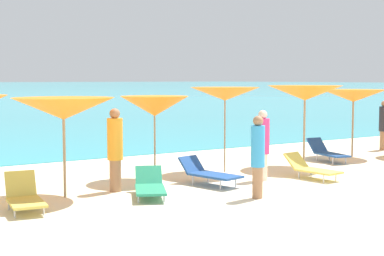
% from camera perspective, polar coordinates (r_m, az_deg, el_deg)
% --- Properties ---
extents(ground_plane, '(50.00, 100.00, 0.30)m').
position_cam_1_polar(ground_plane, '(20.93, -5.83, -2.53)').
color(ground_plane, beige).
extents(umbrella_1, '(2.38, 2.38, 2.13)m').
position_cam_1_polar(umbrella_1, '(12.56, -12.47, 1.85)').
color(umbrella_1, '#9E7F59').
rests_on(umbrella_1, ground_plane).
extents(umbrella_2, '(1.84, 1.84, 2.09)m').
position_cam_1_polar(umbrella_2, '(14.53, -3.69, 2.14)').
color(umbrella_2, '#9E7F59').
rests_on(umbrella_2, ground_plane).
extents(umbrella_3, '(2.04, 2.04, 2.30)m').
position_cam_1_polar(umbrella_3, '(15.68, 3.24, 3.35)').
color(umbrella_3, '#9E7F59').
rests_on(umbrella_3, ground_plane).
extents(umbrella_4, '(2.14, 2.14, 2.34)m').
position_cam_1_polar(umbrella_4, '(16.85, 10.99, 3.38)').
color(umbrella_4, '#9E7F59').
rests_on(umbrella_4, ground_plane).
extents(umbrella_5, '(2.05, 2.05, 2.18)m').
position_cam_1_polar(umbrella_5, '(19.46, 15.52, 3.05)').
color(umbrella_5, '#9E7F59').
rests_on(umbrella_5, ground_plane).
extents(lounge_chair_0, '(0.95, 1.69, 0.64)m').
position_cam_1_polar(lounge_chair_0, '(13.86, 1.66, -4.38)').
color(lounge_chair_0, '#1E478C').
rests_on(lounge_chair_0, ground_plane).
extents(lounge_chair_1, '(0.74, 1.55, 0.61)m').
position_cam_1_polar(lounge_chair_1, '(15.05, 11.63, -3.85)').
color(lounge_chair_1, '#D8BF4C').
rests_on(lounge_chair_1, ground_plane).
extents(lounge_chair_6, '(0.80, 1.64, 0.67)m').
position_cam_1_polar(lounge_chair_6, '(18.24, 13.09, -2.27)').
color(lounge_chair_6, '#1E478C').
rests_on(lounge_chair_6, ground_plane).
extents(lounge_chair_7, '(1.22, 1.65, 0.57)m').
position_cam_1_polar(lounge_chair_7, '(12.57, -4.15, -5.65)').
color(lounge_chair_7, '#268C66').
rests_on(lounge_chair_7, ground_plane).
extents(lounge_chair_8, '(0.77, 1.38, 0.70)m').
position_cam_1_polar(lounge_chair_8, '(11.66, -16.09, -6.46)').
color(lounge_chair_8, '#D8BF4C').
rests_on(lounge_chair_8, ground_plane).
extents(beachgoer_0, '(0.35, 0.35, 1.87)m').
position_cam_1_polar(beachgoer_0, '(13.11, -7.54, -1.91)').
color(beachgoer_0, '#A3704C').
rests_on(beachgoer_0, ground_plane).
extents(beachgoer_1, '(0.34, 0.34, 1.75)m').
position_cam_1_polar(beachgoer_1, '(21.72, 18.27, 0.38)').
color(beachgoer_1, '#A3704C').
rests_on(beachgoer_1, ground_plane).
extents(beachgoer_2, '(0.29, 0.29, 1.75)m').
position_cam_1_polar(beachgoer_2, '(12.33, 6.46, -2.55)').
color(beachgoer_2, '#A3704C').
rests_on(beachgoer_2, ground_plane).
extents(beachgoer_3, '(0.34, 0.34, 1.75)m').
position_cam_1_polar(beachgoer_3, '(14.51, 6.92, -1.51)').
color(beachgoer_3, beige).
rests_on(beachgoer_3, ground_plane).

